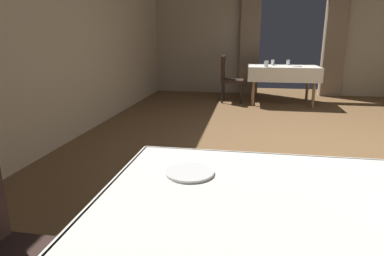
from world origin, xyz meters
TOP-DOWN VIEW (x-y plane):
  - ground at (0.00, 0.00)m, footprint 10.08×10.08m
  - wall_left at (-3.20, 0.00)m, footprint 0.49×8.40m
  - wall_back at (0.00, 4.18)m, footprint 6.40×0.27m
  - dining_table_near at (-0.65, -2.74)m, footprint 1.54×1.03m
  - dining_table_mid at (-0.25, 2.99)m, footprint 1.36×0.95m
  - chair_mid_left at (-1.32, 2.98)m, footprint 0.44×0.44m
  - plate_near_b at (-1.14, -2.53)m, footprint 0.20×0.20m
  - glass_mid_a at (-0.14, 3.19)m, footprint 0.07×0.07m
  - plate_mid_b at (-0.02, 2.83)m, footprint 0.20×0.20m
  - glass_mid_c at (-0.60, 2.69)m, footprint 0.08×0.08m
  - glass_mid_d at (-0.45, 3.05)m, footprint 0.06×0.06m

SIDE VIEW (x-z plane):
  - ground at x=0.00m, z-range 0.00..0.00m
  - chair_mid_left at x=-1.32m, z-range 0.05..0.98m
  - dining_table_mid at x=-0.25m, z-range 0.28..1.03m
  - dining_table_near at x=-0.65m, z-range 0.29..1.04m
  - plate_near_b at x=-1.14m, z-range 0.75..0.76m
  - plate_mid_b at x=-0.02m, z-range 0.75..0.76m
  - glass_mid_a at x=-0.14m, z-range 0.75..0.85m
  - glass_mid_d at x=-0.45m, z-range 0.75..0.86m
  - glass_mid_c at x=-0.60m, z-range 0.75..0.86m
  - wall_left at x=-3.20m, z-range 0.00..3.00m
  - wall_back at x=0.00m, z-range 0.02..3.02m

